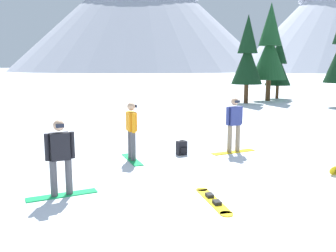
# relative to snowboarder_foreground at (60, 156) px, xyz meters

# --- Properties ---
(ground_plane) EXTENTS (800.00, 800.00, 0.00)m
(ground_plane) POSITION_rel_snowboarder_foreground_xyz_m (3.80, 0.77, -0.88)
(ground_plane) COLOR white
(snowboarder_foreground) EXTENTS (1.17, 1.34, 1.67)m
(snowboarder_foreground) POSITION_rel_snowboarder_foreground_xyz_m (0.00, 0.00, 0.00)
(snowboarder_foreground) COLOR #19B259
(snowboarder_foreground) RESTS_ON ground_plane
(snowboarder_midground) EXTENTS (1.27, 1.26, 1.73)m
(snowboarder_midground) POSITION_rel_snowboarder_foreground_xyz_m (-0.18, 3.32, 0.04)
(snowboarder_midground) COLOR #19B259
(snowboarder_midground) RESTS_ON ground_plane
(snowboarder_background) EXTENTS (1.20, 1.39, 1.79)m
(snowboarder_background) POSITION_rel_snowboarder_foreground_xyz_m (2.34, 5.55, 0.07)
(snowboarder_background) COLOR yellow
(snowboarder_background) RESTS_ON ground_plane
(loose_snowboard_near_right) EXTENTS (1.26, 1.48, 0.09)m
(loose_snowboard_near_right) POSITION_rel_snowboarder_foreground_xyz_m (3.09, 1.05, -0.86)
(loose_snowboard_near_right) COLOR yellow
(loose_snowboard_near_right) RESTS_ON ground_plane
(backpack_black) EXTENTS (0.37, 0.38, 0.47)m
(backpack_black) POSITION_rel_snowboarder_foreground_xyz_m (0.93, 4.55, -0.67)
(backpack_black) COLOR black
(backpack_black) RESTS_ON ground_plane
(pine_tree_twin) EXTENTS (2.79, 2.79, 7.69)m
(pine_tree_twin) POSITION_rel_snowboarder_foreground_xyz_m (0.22, 24.37, 3.31)
(pine_tree_twin) COLOR #472D19
(pine_tree_twin) RESTS_ON ground_plane
(pine_tree_tall) EXTENTS (2.28, 2.28, 6.53)m
(pine_tree_tall) POSITION_rel_snowboarder_foreground_xyz_m (-0.93, 21.63, 2.67)
(pine_tree_tall) COLOR #472D19
(pine_tree_tall) RESTS_ON ground_plane
(pine_tree_short) EXTENTS (2.17, 2.17, 5.22)m
(pine_tree_short) POSITION_rel_snowboarder_foreground_xyz_m (0.62, 26.61, 1.96)
(pine_tree_short) COLOR #472D19
(pine_tree_short) RESTS_ON ground_plane
(peak_west_ridge) EXTENTS (139.18, 139.18, 63.64)m
(peak_west_ridge) POSITION_rel_snowboarder_foreground_xyz_m (-94.52, 175.52, 32.37)
(peak_west_ridge) COLOR #9EA3B2
(peak_west_ridge) RESTS_ON ground_plane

